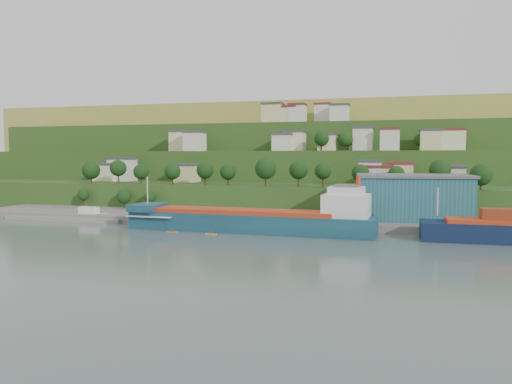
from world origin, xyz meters
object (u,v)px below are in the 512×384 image
(warehouse, at_px, (413,197))
(cargo_ship_near, at_px, (256,222))
(kayak_orange, at_px, (172,231))
(caravan, at_px, (89,211))

(warehouse, bearing_deg, cargo_ship_near, -156.99)
(warehouse, relative_size, kayak_orange, 11.20)
(kayak_orange, bearing_deg, caravan, 145.68)
(caravan, distance_m, kayak_orange, 39.48)
(cargo_ship_near, height_order, caravan, cargo_ship_near)
(cargo_ship_near, bearing_deg, kayak_orange, -160.55)
(cargo_ship_near, distance_m, kayak_orange, 22.28)
(cargo_ship_near, xyz_separation_m, warehouse, (40.08, 21.69, 5.71))
(warehouse, xyz_separation_m, kayak_orange, (-61.26, -28.13, -8.22))
(cargo_ship_near, relative_size, caravan, 10.72)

